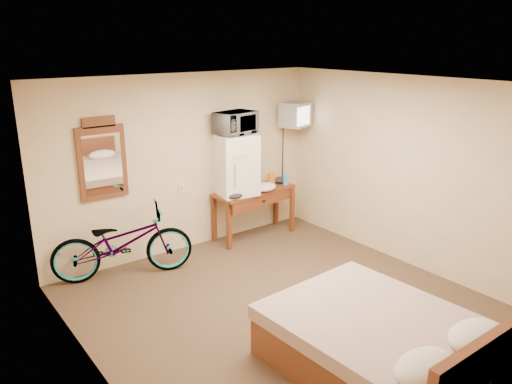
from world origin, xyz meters
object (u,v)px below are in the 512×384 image
at_px(mini_fridge, 236,164).
at_px(bed, 389,347).
at_px(microwave, 235,123).
at_px(blue_cup, 286,180).
at_px(desk, 256,198).
at_px(wall_mirror, 102,160).
at_px(bicycle, 123,243).
at_px(crt_television, 295,115).

relative_size(mini_fridge, bed, 0.43).
xyz_separation_m(microwave, blue_cup, (0.90, -0.07, -0.97)).
xyz_separation_m(microwave, bed, (-0.72, -3.41, -1.50)).
relative_size(desk, blue_cup, 8.46).
height_order(wall_mirror, bed, wall_mirror).
height_order(microwave, bicycle, microwave).
bearing_deg(mini_fridge, bicycle, -177.41).
bearing_deg(bed, mini_fridge, 78.14).
xyz_separation_m(mini_fridge, bed, (-0.72, -3.41, -0.90)).
bearing_deg(mini_fridge, desk, -5.20).
bearing_deg(desk, crt_television, 1.55).
height_order(wall_mirror, bicycle, wall_mirror).
bearing_deg(mini_fridge, blue_cup, -4.28).
height_order(blue_cup, bed, blue_cup).
distance_m(mini_fridge, blue_cup, 0.97).
relative_size(crt_television, bicycle, 0.35).
relative_size(mini_fridge, blue_cup, 5.63).
distance_m(blue_cup, bed, 3.75).
bearing_deg(bicycle, crt_television, -70.34).
height_order(crt_television, bicycle, crt_television).
distance_m(mini_fridge, wall_mirror, 1.90).
relative_size(bicycle, bed, 0.84).
bearing_deg(blue_cup, microwave, 175.71).
relative_size(blue_cup, wall_mirror, 0.15).
bearing_deg(desk, bed, -107.24).
xyz_separation_m(blue_cup, crt_television, (0.22, 0.06, 0.99)).
height_order(blue_cup, bicycle, bicycle).
distance_m(blue_cup, crt_television, 1.01).
distance_m(microwave, bed, 3.79).
height_order(desk, microwave, microwave).
bearing_deg(wall_mirror, bed, -72.51).
bearing_deg(crt_television, microwave, 179.53).
distance_m(mini_fridge, crt_television, 1.28).
bearing_deg(desk, microwave, 174.77).
bearing_deg(crt_television, mini_fridge, 179.54).
xyz_separation_m(mini_fridge, bicycle, (-1.82, -0.08, -0.73)).
height_order(desk, blue_cup, blue_cup).
bearing_deg(bed, crt_television, 61.66).
xyz_separation_m(desk, crt_television, (0.78, 0.02, 1.19)).
bearing_deg(wall_mirror, desk, -7.04).
distance_m(microwave, wall_mirror, 1.91).
bearing_deg(mini_fridge, wall_mirror, 172.64).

